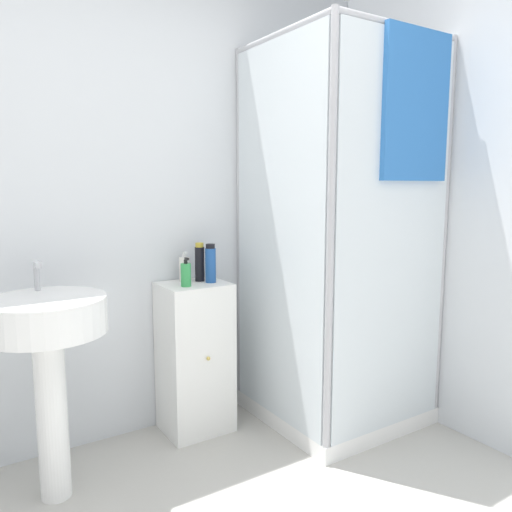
# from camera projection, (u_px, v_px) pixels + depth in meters

# --- Properties ---
(wall_back) EXTENTS (6.40, 0.06, 2.50)m
(wall_back) POSITION_uv_depth(u_px,v_px,m) (89.00, 203.00, 2.49)
(wall_back) COLOR silver
(wall_back) RESTS_ON ground_plane
(shower_enclosure) EXTENTS (0.84, 0.87, 2.10)m
(shower_enclosure) POSITION_uv_depth(u_px,v_px,m) (340.00, 313.00, 2.77)
(shower_enclosure) COLOR white
(shower_enclosure) RESTS_ON ground_plane
(vanity_cabinet) EXTENTS (0.35, 0.32, 0.82)m
(vanity_cabinet) POSITION_uv_depth(u_px,v_px,m) (195.00, 357.00, 2.71)
(vanity_cabinet) COLOR white
(vanity_cabinet) RESTS_ON ground_plane
(sink) EXTENTS (0.49, 0.49, 1.01)m
(sink) POSITION_uv_depth(u_px,v_px,m) (47.00, 341.00, 2.07)
(sink) COLOR white
(sink) RESTS_ON ground_plane
(soap_dispenser) EXTENTS (0.05, 0.05, 0.15)m
(soap_dispenser) POSITION_uv_depth(u_px,v_px,m) (186.00, 275.00, 2.56)
(soap_dispenser) COLOR green
(soap_dispenser) RESTS_ON vanity_cabinet
(shampoo_bottle_tall_black) EXTENTS (0.05, 0.05, 0.21)m
(shampoo_bottle_tall_black) POSITION_uv_depth(u_px,v_px,m) (200.00, 262.00, 2.70)
(shampoo_bottle_tall_black) COLOR black
(shampoo_bottle_tall_black) RESTS_ON vanity_cabinet
(shampoo_bottle_blue) EXTENTS (0.06, 0.06, 0.21)m
(shampoo_bottle_blue) POSITION_uv_depth(u_px,v_px,m) (211.00, 264.00, 2.66)
(shampoo_bottle_blue) COLOR #1E4C93
(shampoo_bottle_blue) RESTS_ON vanity_cabinet
(lotion_bottle_white) EXTENTS (0.06, 0.06, 0.16)m
(lotion_bottle_white) POSITION_uv_depth(u_px,v_px,m) (185.00, 269.00, 2.69)
(lotion_bottle_white) COLOR white
(lotion_bottle_white) RESTS_ON vanity_cabinet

